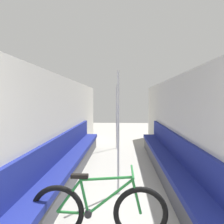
% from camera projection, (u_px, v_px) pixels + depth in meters
% --- Properties ---
extents(wall_left, '(0.10, 10.78, 2.16)m').
position_uv_depth(wall_left, '(56.00, 128.00, 4.42)').
color(wall_left, beige).
rests_on(wall_left, ground).
extents(wall_right, '(0.10, 10.78, 2.16)m').
position_uv_depth(wall_right, '(184.00, 128.00, 4.30)').
color(wall_right, beige).
rests_on(wall_right, ground).
extents(bench_seat_row_left, '(0.42, 6.47, 0.93)m').
position_uv_depth(bench_seat_row_left, '(67.00, 166.00, 4.42)').
color(bench_seat_row_left, '#4C4C51').
rests_on(bench_seat_row_left, ground).
extents(bench_seat_row_right, '(0.42, 6.47, 0.93)m').
position_uv_depth(bench_seat_row_right, '(172.00, 167.00, 4.32)').
color(bench_seat_row_right, '#4C4C51').
rests_on(bench_seat_row_right, ground).
extents(bicycle, '(1.62, 0.46, 0.83)m').
position_uv_depth(bicycle, '(98.00, 211.00, 2.56)').
color(bicycle, black).
rests_on(bicycle, ground).
extents(grab_pole_near, '(0.08, 0.08, 2.14)m').
position_uv_depth(grab_pole_near, '(117.00, 118.00, 7.39)').
color(grab_pole_near, gray).
rests_on(grab_pole_near, ground).
extents(grab_pole_far, '(0.08, 0.08, 2.14)m').
position_uv_depth(grab_pole_far, '(118.00, 135.00, 3.78)').
color(grab_pole_far, gray).
rests_on(grab_pole_far, ground).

